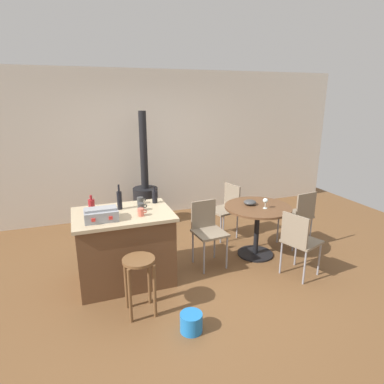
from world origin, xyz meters
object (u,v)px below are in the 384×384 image
wooden_stool (139,273)px  dining_table (257,218)px  bottle_2 (119,200)px  kitchen_island (125,247)px  folding_chair_left (299,239)px  bottle_0 (92,205)px  toolbox (101,214)px  bottle_1 (155,196)px  folding_chair_right (299,214)px  wood_stove (146,197)px  folding_chair_far (207,228)px  cup_1 (141,212)px  plastic_bucket (191,322)px  folding_chair_near (226,207)px  wine_glass (265,201)px  cup_2 (140,200)px  cup_0 (141,207)px  serving_bowl (250,202)px

wooden_stool → dining_table: (1.84, 0.75, 0.10)m
bottle_2 → kitchen_island: bearing=-86.0°
folding_chair_left → bottle_0: bottle_0 is taller
toolbox → bottle_1: 0.82m
folding_chair_right → wood_stove: wood_stove is taller
folding_chair_right → bottle_1: 2.22m
folding_chair_far → cup_1: (-0.93, -0.22, 0.42)m
folding_chair_left → folding_chair_right: folding_chair_right is taller
dining_table → plastic_bucket: dining_table is taller
wooden_stool → folding_chair_far: (1.07, 0.75, 0.06)m
dining_table → wood_stove: wood_stove is taller
wooden_stool → toolbox: size_ratio=1.74×
folding_chair_right → bottle_0: 2.99m
bottle_0 → plastic_bucket: size_ratio=0.88×
folding_chair_near → wine_glass: bearing=-78.9°
wood_stove → folding_chair_right: bearing=-41.5°
folding_chair_far → cup_2: bearing=164.7°
folding_chair_near → folding_chair_far: size_ratio=0.98×
wooden_stool → bottle_1: (0.41, 0.96, 0.51)m
folding_chair_far → toolbox: toolbox is taller
bottle_0 → bottle_2: bearing=-11.0°
wood_stove → bottle_0: size_ratio=10.23×
kitchen_island → folding_chair_far: 1.12m
wood_stove → plastic_bucket: bearing=-93.9°
folding_chair_right → bottle_2: bottle_2 is taller
cup_1 → kitchen_island: bearing=136.1°
cup_0 → cup_1: (-0.04, -0.19, -0.00)m
folding_chair_near → folding_chair_left: size_ratio=1.00×
folding_chair_right → bottle_2: size_ratio=2.84×
dining_table → folding_chair_left: (0.18, -0.70, -0.06)m
bottle_1 → wine_glass: (1.47, -0.31, -0.13)m
folding_chair_left → cup_2: (-1.79, 0.93, 0.43)m
folding_chair_far → bottle_1: (-0.66, 0.20, 0.46)m
cup_2 → serving_bowl: bearing=-5.0°
kitchen_island → bottle_2: size_ratio=3.73×
bottle_1 → serving_bowl: (1.35, -0.10, -0.20)m
wooden_stool → folding_chair_near: (1.71, 1.51, 0.04)m
plastic_bucket → folding_chair_near: bearing=56.4°
dining_table → serving_bowl: serving_bowl is taller
dining_table → folding_chair_near: size_ratio=1.08×
folding_chair_far → folding_chair_right: 1.50m
cup_1 → wine_glass: bearing=3.6°
kitchen_island → folding_chair_right: size_ratio=1.32×
toolbox → bottle_0: 0.38m
toolbox → cup_0: bearing=19.4°
wooden_stool → serving_bowl: (1.77, 0.85, 0.31)m
folding_chair_left → cup_2: bearing=152.5°
folding_chair_right → wine_glass: size_ratio=6.16×
bottle_1 → bottle_2: 0.48m
dining_table → bottle_1: bearing=171.8°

